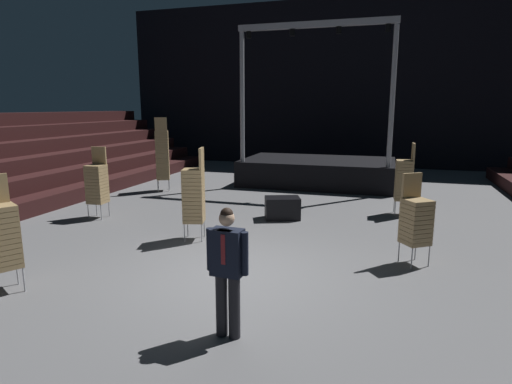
# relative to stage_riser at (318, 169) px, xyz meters

# --- Properties ---
(ground_plane) EXTENTS (22.00, 30.00, 0.10)m
(ground_plane) POSITION_rel_stage_riser_xyz_m (0.00, -9.41, -0.62)
(ground_plane) COLOR slate
(arena_end_wall) EXTENTS (22.00, 0.30, 8.00)m
(arena_end_wall) POSITION_rel_stage_riser_xyz_m (0.00, 5.59, 3.43)
(arena_end_wall) COLOR black
(arena_end_wall) RESTS_ON ground_plane
(stage_riser) EXTENTS (5.60, 3.43, 5.66)m
(stage_riser) POSITION_rel_stage_riser_xyz_m (0.00, 0.00, 0.00)
(stage_riser) COLOR black
(stage_riser) RESTS_ON ground_plane
(man_with_tie) EXTENTS (0.57, 0.26, 1.71)m
(man_with_tie) POSITION_rel_stage_riser_xyz_m (0.66, -11.37, 0.39)
(man_with_tie) COLOR black
(man_with_tie) RESTS_ON ground_plane
(chair_stack_front_left) EXTENTS (0.61, 0.61, 1.71)m
(chair_stack_front_left) POSITION_rel_stage_riser_xyz_m (3.07, -7.92, 0.29)
(chair_stack_front_left) COLOR #B2B5BA
(chair_stack_front_left) RESTS_ON ground_plane
(chair_stack_front_right) EXTENTS (0.54, 0.54, 2.05)m
(chair_stack_front_right) POSITION_rel_stage_riser_xyz_m (-1.51, -7.73, 0.45)
(chair_stack_front_right) COLOR #B2B5BA
(chair_stack_front_right) RESTS_ON ground_plane
(chair_stack_mid_left) EXTENTS (0.59, 0.59, 2.56)m
(chair_stack_mid_left) POSITION_rel_stage_riser_xyz_m (-4.99, -2.92, 0.71)
(chair_stack_mid_left) COLOR #B2B5BA
(chair_stack_mid_left) RESTS_ON ground_plane
(chair_stack_mid_right) EXTENTS (0.47, 0.47, 1.88)m
(chair_stack_mid_right) POSITION_rel_stage_riser_xyz_m (-4.78, -6.76, 0.37)
(chair_stack_mid_right) COLOR #B2B5BA
(chair_stack_mid_right) RESTS_ON ground_plane
(chair_stack_mid_centre) EXTENTS (0.60, 0.60, 1.88)m
(chair_stack_mid_centre) POSITION_rel_stage_riser_xyz_m (-3.21, -11.13, 0.37)
(chair_stack_mid_centre) COLOR #B2B5BA
(chair_stack_mid_centre) RESTS_ON ground_plane
(chair_stack_rear_left) EXTENTS (0.47, 0.47, 1.96)m
(chair_stack_rear_left) POSITION_rel_stage_riser_xyz_m (2.98, -4.01, 0.41)
(chair_stack_rear_left) COLOR #B2B5BA
(chair_stack_rear_left) RESTS_ON ground_plane
(equipment_road_case) EXTENTS (1.05, 0.88, 0.58)m
(equipment_road_case) POSITION_rel_stage_riser_xyz_m (-0.07, -5.42, -0.28)
(equipment_road_case) COLOR black
(equipment_road_case) RESTS_ON ground_plane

